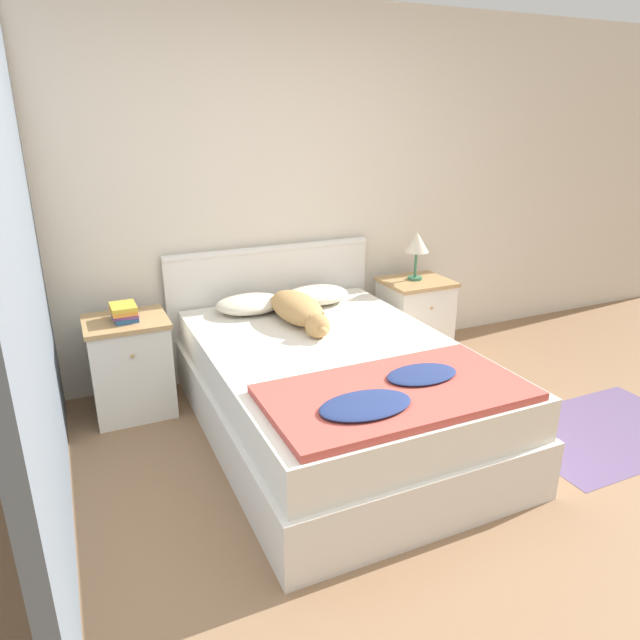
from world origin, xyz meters
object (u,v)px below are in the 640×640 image
(pillow_left, at_px, (250,304))
(pillow_right, at_px, (316,295))
(book_stack, at_px, (124,312))
(bed, at_px, (335,391))
(nightstand_right, at_px, (414,319))
(dog, at_px, (299,309))
(nightstand_left, at_px, (131,366))
(table_lamp, at_px, (417,244))

(pillow_left, xyz_separation_m, pillow_right, (0.49, 0.00, 0.00))
(pillow_right, distance_m, book_stack, 1.31)
(pillow_right, xyz_separation_m, book_stack, (-1.31, -0.06, 0.08))
(bed, relative_size, book_stack, 9.31)
(nightstand_right, relative_size, dog, 0.77)
(pillow_left, distance_m, pillow_right, 0.49)
(bed, bearing_deg, nightstand_left, 144.13)
(pillow_left, bearing_deg, pillow_right, 0.00)
(nightstand_right, xyz_separation_m, dog, (-1.08, -0.28, 0.32))
(pillow_left, height_order, table_lamp, table_lamp)
(table_lamp, bearing_deg, nightstand_left, -179.26)
(nightstand_right, bearing_deg, table_lamp, 90.00)
(dog, relative_size, book_stack, 3.63)
(nightstand_right, xyz_separation_m, book_stack, (-2.12, -0.01, 0.37))
(pillow_left, relative_size, table_lamp, 1.28)
(bed, bearing_deg, pillow_right, 73.08)
(nightstand_left, xyz_separation_m, nightstand_right, (2.12, 0.00, 0.00))
(nightstand_right, bearing_deg, nightstand_left, 180.00)
(pillow_left, bearing_deg, bed, -73.08)
(pillow_left, xyz_separation_m, table_lamp, (1.31, -0.02, 0.30))
(pillow_left, distance_m, dog, 0.40)
(table_lamp, bearing_deg, nightstand_right, -90.00)
(bed, relative_size, dog, 2.56)
(nightstand_left, distance_m, pillow_left, 0.87)
(book_stack, bearing_deg, bed, -35.38)
(book_stack, bearing_deg, pillow_left, 4.16)
(nightstand_right, bearing_deg, pillow_right, 176.81)
(pillow_right, distance_m, table_lamp, 0.87)
(pillow_right, relative_size, book_stack, 2.07)
(dog, distance_m, table_lamp, 1.16)
(pillow_right, bearing_deg, pillow_left, 180.00)
(nightstand_right, distance_m, table_lamp, 0.59)
(nightstand_left, bearing_deg, nightstand_right, 0.00)
(nightstand_right, height_order, pillow_right, pillow_right)
(dog, bearing_deg, book_stack, 165.64)
(dog, bearing_deg, nightstand_left, 164.93)
(pillow_left, bearing_deg, nightstand_left, -176.81)
(nightstand_left, distance_m, table_lamp, 2.20)
(nightstand_left, distance_m, nightstand_right, 2.12)
(nightstand_right, height_order, dog, dog)
(nightstand_left, xyz_separation_m, pillow_left, (0.81, 0.05, 0.29))
(pillow_right, height_order, dog, dog)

